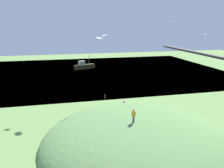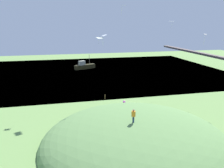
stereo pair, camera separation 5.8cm
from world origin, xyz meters
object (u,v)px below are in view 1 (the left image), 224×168
kite_2 (123,6)px  kite_10 (99,38)px  person_walking_path (124,103)px  kite_1 (104,36)px  person_with_child (134,114)px  kite_8 (101,38)px  kite_4 (172,21)px  boat_on_lake (84,66)px  kite_9 (205,35)px  mooring_post (105,97)px

kite_2 → kite_10: (3.06, -5.21, -5.76)m
person_walking_path → kite_1: size_ratio=0.79×
person_with_child → kite_8: 17.04m
person_walking_path → kite_4: kite_4 is taller
boat_on_lake → person_walking_path: bearing=70.1°
person_walking_path → kite_8: bearing=-162.3°
kite_8 → person_with_child: bearing=3.7°
person_with_child → kite_9: kite_9 is taller
kite_2 → mooring_post: bearing=-81.7°
kite_8 → kite_10: (-2.22, 0.09, -0.19)m
kite_8 → mooring_post: kite_8 is taller
person_walking_path → kite_1: (-4.73, -2.61, 11.75)m
boat_on_lake → kite_2: size_ratio=3.81×
kite_2 → mooring_post: 18.07m
boat_on_lake → mooring_post: (33.61, 0.32, -0.43)m
boat_on_lake → person_walking_path: 39.53m
kite_1 → kite_4: (-4.06, 15.53, 2.62)m
kite_2 → kite_4: kite_2 is taller
person_walking_path → mooring_post: size_ratio=1.55×
kite_4 → kite_8: (7.71, -16.81, -2.74)m
boat_on_lake → kite_8: 40.11m
person_walking_path → kite_2: bearing=110.9°
boat_on_lake → person_with_child: bearing=65.9°
kite_1 → person_with_child: bearing=-1.0°
kite_2 → kite_9: bearing=71.5°
kite_2 → kite_9: (4.94, 14.76, -5.42)m
kite_2 → boat_on_lake: bearing=-173.0°
person_with_child → mooring_post: size_ratio=1.59×
kite_10 → kite_1: bearing=140.1°
person_with_child → kite_8: size_ratio=1.35×
kite_1 → mooring_post: size_ratio=1.96×
kite_9 → mooring_post: bearing=-103.4°
person_walking_path → kite_1: bearing=152.2°
kite_2 → kite_8: kite_2 is taller
person_with_child → person_walking_path: (-13.98, 2.93, -3.72)m
person_walking_path → kite_10: 12.49m
kite_1 → kite_9: (3.30, 18.77, 0.03)m
kite_1 → kite_10: 1.88m
boat_on_lake → kite_4: (30.64, 15.59, 14.42)m
kite_4 → kite_8: 18.70m
boat_on_lake → kite_10: kite_10 is taller
kite_9 → kite_8: bearing=-89.0°
kite_2 → kite_8: (5.28, -5.30, -5.57)m
kite_4 → mooring_post: bearing=-79.0°
kite_9 → kite_4: bearing=-156.2°
mooring_post → kite_2: bearing=98.3°
boat_on_lake → person_with_child: person_with_child is taller
mooring_post → kite_8: bearing=-18.1°
kite_9 → mooring_post: kite_9 is taller
kite_1 → kite_10: kite_1 is taller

